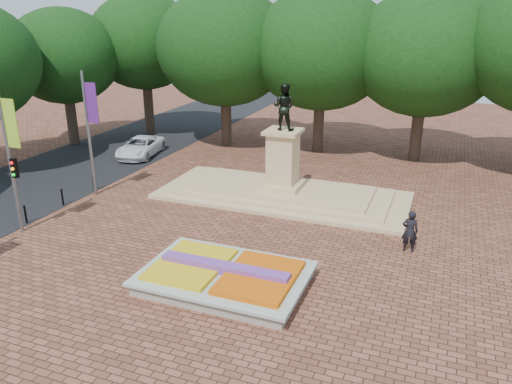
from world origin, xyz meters
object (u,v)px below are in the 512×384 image
at_px(van, 140,147).
at_px(pedestrian, 410,231).
at_px(flower_bed, 225,276).
at_px(monument, 282,182).

height_order(van, pedestrian, pedestrian).
height_order(flower_bed, monument, monument).
bearing_deg(pedestrian, monument, -37.83).
relative_size(flower_bed, monument, 0.45).
bearing_deg(monument, van, 160.61).
xyz_separation_m(monument, van, (-12.32, 4.34, -0.20)).
bearing_deg(pedestrian, van, -30.83).
bearing_deg(flower_bed, van, 132.95).
height_order(flower_bed, pedestrian, pedestrian).
xyz_separation_m(van, pedestrian, (19.65, -8.74, 0.28)).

